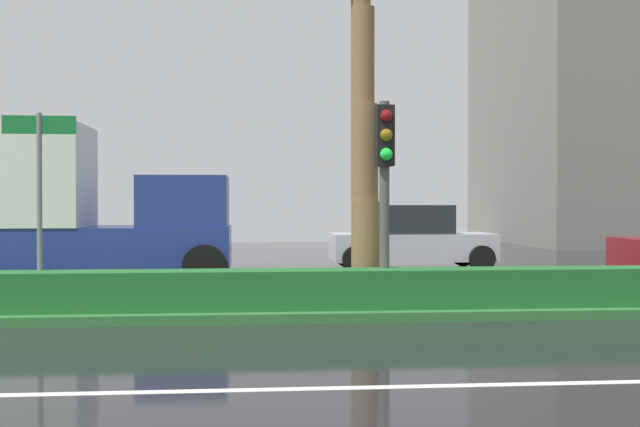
{
  "coord_description": "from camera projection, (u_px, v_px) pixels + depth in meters",
  "views": [
    {
      "loc": [
        4.79,
        -5.49,
        1.78
      ],
      "look_at": [
        6.25,
        10.62,
        1.56
      ],
      "focal_mm": 44.27,
      "sensor_mm": 36.0,
      "label": 1
    }
  ],
  "objects": [
    {
      "name": "traffic_signal_median_right",
      "position": [
        385.0,
        165.0,
        12.48
      ],
      "size": [
        0.28,
        0.43,
        3.24
      ],
      "color": "#4C4C47",
      "rests_on": "median_strip"
    },
    {
      "name": "street_name_sign",
      "position": [
        39.0,
        183.0,
        12.01
      ],
      "size": [
        1.1,
        0.08,
        3.0
      ],
      "color": "slate",
      "rests_on": "median_strip"
    },
    {
      "name": "box_truck_lead",
      "position": [
        79.0,
        213.0,
        17.19
      ],
      "size": [
        6.4,
        2.64,
        3.46
      ],
      "color": "navy",
      "rests_on": "ground_plane"
    },
    {
      "name": "car_in_traffic_third",
      "position": [
        410.0,
        238.0,
        21.1
      ],
      "size": [
        4.3,
        2.02,
        1.72
      ],
      "color": "silver",
      "rests_on": "ground_plane"
    }
  ]
}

